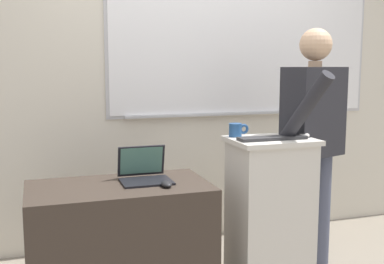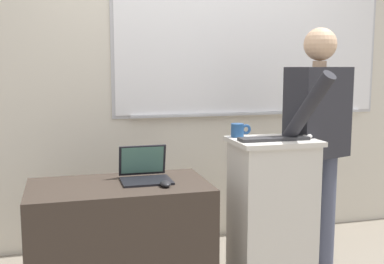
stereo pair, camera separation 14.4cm
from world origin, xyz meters
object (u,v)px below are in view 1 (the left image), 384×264
at_px(coffee_mug, 236,130).
at_px(person_presenter, 313,133).
at_px(wireless_keyboard, 272,138).
at_px(computer_mouse_by_laptop, 167,184).
at_px(computer_mouse_by_keyboard, 304,135).
at_px(side_desk, 120,243).
at_px(lectern_podium, 270,210).
at_px(laptop, 144,171).

bearing_deg(coffee_mug, person_presenter, -4.12).
distance_m(wireless_keyboard, coffee_mug, 0.25).
relative_size(person_presenter, computer_mouse_by_laptop, 16.50).
height_order(wireless_keyboard, computer_mouse_by_keyboard, computer_mouse_by_keyboard).
height_order(side_desk, wireless_keyboard, wireless_keyboard).
relative_size(wireless_keyboard, computer_mouse_by_keyboard, 4.39).
distance_m(wireless_keyboard, computer_mouse_by_laptop, 0.73).
bearing_deg(wireless_keyboard, coffee_mug, 130.54).
bearing_deg(side_desk, coffee_mug, 6.71).
distance_m(person_presenter, wireless_keyboard, 0.41).
height_order(lectern_podium, computer_mouse_by_keyboard, computer_mouse_by_keyboard).
relative_size(lectern_podium, person_presenter, 0.57).
xyz_separation_m(side_desk, computer_mouse_by_keyboard, (1.18, -0.08, 0.61)).
xyz_separation_m(laptop, computer_mouse_by_laptop, (0.09, -0.21, -0.04)).
xyz_separation_m(lectern_podium, computer_mouse_by_laptop, (-0.71, -0.09, 0.25)).
height_order(lectern_podium, wireless_keyboard, wireless_keyboard).
bearing_deg(lectern_podium, side_desk, 177.39).
height_order(person_presenter, laptop, person_presenter).
bearing_deg(computer_mouse_by_keyboard, coffee_mug, 156.46).
bearing_deg(side_desk, wireless_keyboard, -5.80).
relative_size(side_desk, computer_mouse_by_laptop, 10.61).
distance_m(computer_mouse_by_keyboard, coffee_mug, 0.43).
bearing_deg(side_desk, computer_mouse_by_laptop, -28.00).
xyz_separation_m(wireless_keyboard, coffee_mug, (-0.16, 0.19, 0.03)).
bearing_deg(laptop, computer_mouse_by_keyboard, -8.53).
bearing_deg(computer_mouse_by_keyboard, person_presenter, 40.86).
height_order(side_desk, computer_mouse_by_laptop, computer_mouse_by_laptop).
bearing_deg(computer_mouse_by_laptop, person_presenter, 9.83).
bearing_deg(computer_mouse_by_laptop, computer_mouse_by_keyboard, 3.37).
bearing_deg(coffee_mug, laptop, -178.14).
bearing_deg(laptop, coffee_mug, 1.86).
relative_size(lectern_podium, wireless_keyboard, 2.16).
relative_size(laptop, computer_mouse_by_keyboard, 2.99).
bearing_deg(computer_mouse_by_keyboard, lectern_podium, 170.42).
relative_size(person_presenter, laptop, 5.53).
distance_m(wireless_keyboard, computer_mouse_by_keyboard, 0.23).
bearing_deg(computer_mouse_by_laptop, wireless_keyboard, 3.17).
height_order(lectern_podium, side_desk, lectern_podium).
height_order(person_presenter, wireless_keyboard, person_presenter).
bearing_deg(computer_mouse_by_keyboard, wireless_keyboard, -176.05).
distance_m(side_desk, person_presenter, 1.46).
relative_size(lectern_podium, computer_mouse_by_laptop, 9.49).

